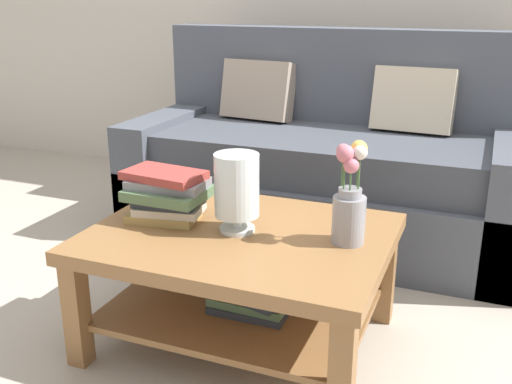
% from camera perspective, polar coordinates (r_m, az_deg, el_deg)
% --- Properties ---
extents(ground_plane, '(10.00, 10.00, 0.00)m').
position_cam_1_polar(ground_plane, '(2.62, 1.33, -9.67)').
color(ground_plane, '#ADA393').
extents(couch, '(2.00, 0.90, 1.06)m').
position_cam_1_polar(couch, '(3.17, 6.81, 2.41)').
color(couch, '#474C56').
rests_on(couch, ground).
extents(coffee_table, '(1.04, 0.80, 0.44)m').
position_cam_1_polar(coffee_table, '(2.15, -1.41, -6.87)').
color(coffee_table, olive).
rests_on(coffee_table, ground).
extents(book_stack_main, '(0.31, 0.22, 0.19)m').
position_cam_1_polar(book_stack_main, '(2.20, -8.53, -0.23)').
color(book_stack_main, tan).
rests_on(book_stack_main, coffee_table).
extents(glass_hurricane_vase, '(0.16, 0.16, 0.28)m').
position_cam_1_polar(glass_hurricane_vase, '(2.06, -1.86, 0.41)').
color(glass_hurricane_vase, silver).
rests_on(glass_hurricane_vase, coffee_table).
extents(flower_pitcher, '(0.11, 0.11, 0.35)m').
position_cam_1_polar(flower_pitcher, '(1.99, 8.95, -0.98)').
color(flower_pitcher, gray).
rests_on(flower_pitcher, coffee_table).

